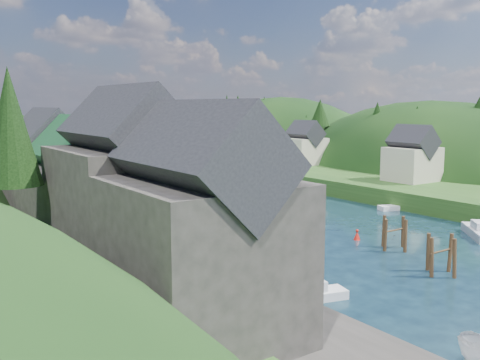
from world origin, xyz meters
TOP-DOWN VIEW (x-y plane):
  - ground at (0.00, 50.00)m, footprint 600.00×600.00m
  - hillside_right at (45.00, 75.00)m, footprint 36.00×245.56m
  - far_hills at (1.22, 174.01)m, footprint 103.00×68.00m
  - hill_trees at (0.31, 65.08)m, footprint 91.00×151.36m
  - quay_left at (-24.00, 20.00)m, footprint 12.00×110.00m
  - quayside_buildings at (-26.00, 6.39)m, footprint 8.00×35.84m
  - boat_sheds at (-26.00, 39.00)m, footprint 7.00×21.00m
  - terrace_right at (25.00, 40.00)m, footprint 16.00×120.00m
  - right_bank_cottages at (28.00, 48.33)m, footprint 9.00×59.24m
  - piling_cluster_near at (-1.78, -3.04)m, footprint 2.93×2.76m
  - piling_cluster_far at (1.21, 4.09)m, footprint 3.07×2.88m
  - channel_buoy_near at (1.01, 8.59)m, footprint 0.70×0.70m
  - channel_buoy_far at (-3.57, 23.89)m, footprint 0.70×0.70m
  - moored_boats at (0.60, 21.09)m, footprint 36.18×95.09m

SIDE VIEW (x-z plane):
  - far_hills at x=1.22m, z-range -32.80..11.20m
  - hillside_right at x=45.00m, z-range -31.41..16.59m
  - ground at x=0.00m, z-range 0.00..0.00m
  - channel_buoy_near at x=1.01m, z-range -0.07..1.03m
  - channel_buoy_far at x=-3.57m, z-range -0.07..1.03m
  - moored_boats at x=0.60m, z-range -0.52..1.86m
  - quay_left at x=-24.00m, z-range 0.00..2.00m
  - terrace_right at x=25.00m, z-range 0.00..2.40m
  - piling_cluster_far at x=1.21m, z-range -0.57..3.11m
  - piling_cluster_near at x=-1.78m, z-range -0.57..3.21m
  - boat_sheds at x=-26.00m, z-range 1.52..9.02m
  - right_bank_cottages at x=28.00m, z-range 1.64..10.05m
  - quayside_buildings at x=-26.00m, z-range 0.64..13.54m
  - hill_trees at x=0.31m, z-range 4.82..17.36m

